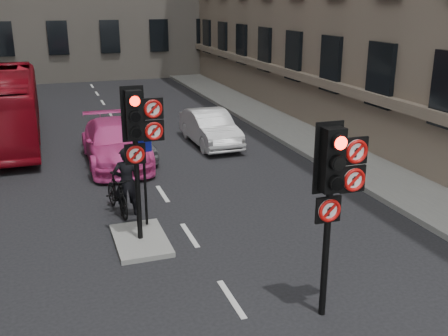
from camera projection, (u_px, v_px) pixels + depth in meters
pavement_right at (315, 138)px, 21.25m from camera, size 3.00×50.00×0.16m
centre_island at (141, 240)px, 12.36m from camera, size 1.20×2.00×0.12m
signal_near at (335, 180)px, 8.81m from camera, size 0.91×0.40×3.58m
signal_far at (139, 131)px, 11.56m from camera, size 0.91×0.40×3.58m
car_silver at (128, 141)px, 18.80m from camera, size 1.71×3.73×1.24m
car_white at (210, 128)px, 20.47m from camera, size 1.49×4.10×1.34m
car_pink at (115, 143)px, 18.12m from camera, size 2.03×4.99×1.45m
bus_red at (6, 107)px, 20.89m from camera, size 2.34×9.92×2.76m
motorcycle at (117, 194)px, 13.93m from camera, size 0.76×1.84×1.07m
motorcyclist at (127, 182)px, 13.67m from camera, size 0.72×0.51×1.86m
info_sign at (145, 171)px, 12.63m from camera, size 0.38×0.12×2.19m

